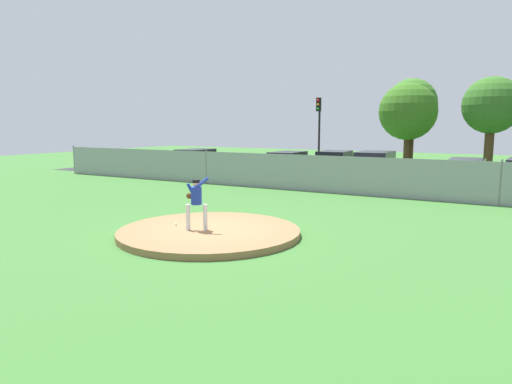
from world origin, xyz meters
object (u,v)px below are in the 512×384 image
Objects in this scene: parked_car_white at (375,169)px; traffic_light_near at (319,122)px; parked_car_slate at (196,161)px; parked_car_silver at (466,175)px; pitcher_youth at (196,199)px; parked_car_charcoal at (334,167)px; baseball at (176,224)px; traffic_cone_orange at (271,170)px; parked_car_red at (287,166)px.

parked_car_white is 0.91× the size of traffic_light_near.
parked_car_slate is 1.02× the size of parked_car_white.
parked_car_silver is 0.93× the size of traffic_light_near.
traffic_light_near is at bearing 139.27° from parked_car_white.
pitcher_youth is 0.38× the size of parked_car_charcoal.
pitcher_youth is 1.30m from baseball.
traffic_light_near is (-9.68, 4.24, 2.68)m from parked_car_silver.
parked_car_slate is 10.05m from parked_car_charcoal.
parked_car_slate is 5.33m from traffic_cone_orange.
pitcher_youth is 0.35× the size of parked_car_white.
baseball is at bearing -81.28° from traffic_light_near.
parked_car_red is at bearing -175.74° from parked_car_charcoal.
traffic_light_near reaches higher than parked_car_silver.
traffic_cone_orange reaches higher than baseball.
parked_car_charcoal is at bearing -55.68° from traffic_light_near.
parked_car_slate is (-11.33, 14.98, -0.35)m from pitcher_youth.
pitcher_youth is 17.80m from traffic_cone_orange.
baseball is 15.89m from parked_car_silver.
parked_car_white is at bearing -15.50° from parked_car_charcoal.
parked_car_white reaches higher than parked_car_red.
parked_car_charcoal is at bearing 175.46° from parked_car_silver.
parked_car_red is at bearing -40.45° from traffic_cone_orange.
traffic_light_near is at bearing 98.72° from baseball.
parked_car_white reaches higher than pitcher_youth.
traffic_cone_orange is at bearing 163.44° from parked_car_white.
pitcher_youth is at bearing -85.15° from parked_car_charcoal.
parked_car_slate is 1.02× the size of parked_car_red.
parked_car_charcoal is 7.20m from parked_car_silver.
parked_car_charcoal is (-0.35, 14.91, 0.60)m from baseball.
parked_car_slate is at bearing 127.10° from pitcher_youth.
parked_car_red is at bearing -0.93° from parked_car_slate.
parked_car_slate is at bearing 177.22° from parked_car_white.
traffic_light_near is (2.50, 2.13, 3.19)m from traffic_cone_orange.
parked_car_slate is 7.11m from parked_car_red.
traffic_light_near is (-5.09, 4.39, 2.59)m from parked_car_white.
parked_car_slate is 1.11× the size of parked_car_charcoal.
parked_car_red is 4.73m from traffic_light_near.
parked_car_silver is at bearing -1.55° from parked_car_slate.
traffic_light_near is (-3.78, 18.76, 2.33)m from pitcher_youth.
parked_car_red is at bearing -96.44° from traffic_light_near.
parked_car_charcoal is 0.91× the size of parked_car_red.
parked_car_white is at bearing 81.02° from baseball.
pitcher_youth is 15.14m from parked_car_charcoal.
parked_car_charcoal is at bearing 94.85° from pitcher_youth.
parked_car_silver is at bearing -9.82° from traffic_cone_orange.
parked_car_slate is at bearing 125.09° from baseball.
traffic_light_near is at bearing 83.56° from parked_car_red.
parked_car_silver is at bearing 1.86° from parked_car_white.
traffic_cone_orange is 0.11× the size of traffic_light_near.
parked_car_red is (7.11, -0.12, 0.01)m from parked_car_slate.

